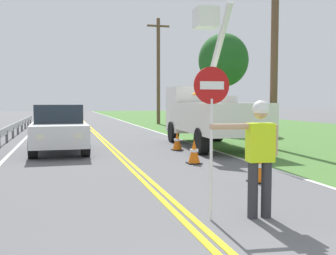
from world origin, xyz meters
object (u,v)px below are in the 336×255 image
(utility_bucket_truck, at_px, (208,111))
(roadside_tree_verge, at_px, (223,61))
(flagger_worker, at_px, (259,151))
(traffic_cone_mid, at_px, (194,152))
(oncoming_sedan_nearest, at_px, (59,129))
(traffic_cone_lead, at_px, (258,168))
(stop_sign_paddle, at_px, (211,108))
(traffic_cone_tail, at_px, (177,141))
(utility_pole_mid, at_px, (158,69))
(utility_pole_near, at_px, (274,45))

(utility_bucket_truck, relative_size, roadside_tree_verge, 1.17)
(flagger_worker, xyz_separation_m, traffic_cone_mid, (0.76, 5.42, -0.71))
(oncoming_sedan_nearest, relative_size, traffic_cone_lead, 5.91)
(stop_sign_paddle, height_order, roadside_tree_verge, roadside_tree_verge)
(oncoming_sedan_nearest, height_order, traffic_cone_mid, oncoming_sedan_nearest)
(oncoming_sedan_nearest, distance_m, traffic_cone_lead, 7.90)
(stop_sign_paddle, height_order, traffic_cone_lead, stop_sign_paddle)
(flagger_worker, xyz_separation_m, traffic_cone_tail, (1.20, 8.68, -0.71))
(stop_sign_paddle, height_order, traffic_cone_mid, stop_sign_paddle)
(flagger_worker, relative_size, utility_pole_mid, 0.22)
(utility_pole_mid, relative_size, traffic_cone_mid, 12.00)
(utility_bucket_truck, relative_size, traffic_cone_mid, 9.85)
(traffic_cone_lead, bearing_deg, stop_sign_paddle, -130.44)
(utility_pole_mid, distance_m, roadside_tree_verge, 8.91)
(flagger_worker, xyz_separation_m, utility_pole_near, (4.84, 8.12, 2.89))
(traffic_cone_lead, bearing_deg, utility_bucket_truck, 78.33)
(traffic_cone_tail, bearing_deg, traffic_cone_lead, -89.15)
(oncoming_sedan_nearest, relative_size, traffic_cone_mid, 5.91)
(flagger_worker, height_order, traffic_cone_lead, flagger_worker)
(utility_pole_near, relative_size, traffic_cone_tail, 10.74)
(utility_pole_near, height_order, traffic_cone_lead, utility_pole_near)
(traffic_cone_lead, relative_size, traffic_cone_tail, 1.00)
(stop_sign_paddle, xyz_separation_m, utility_pole_mid, (5.34, 25.69, 2.67))
(stop_sign_paddle, distance_m, utility_pole_near, 10.06)
(traffic_cone_tail, bearing_deg, flagger_worker, -97.86)
(oncoming_sedan_nearest, relative_size, utility_pole_mid, 0.49)
(stop_sign_paddle, relative_size, traffic_cone_lead, 3.33)
(utility_pole_near, relative_size, roadside_tree_verge, 1.27)
(stop_sign_paddle, bearing_deg, traffic_cone_mid, 74.05)
(utility_pole_mid, xyz_separation_m, traffic_cone_lead, (-3.28, -23.28, -4.05))
(traffic_cone_tail, bearing_deg, stop_sign_paddle, -102.85)
(utility_bucket_truck, xyz_separation_m, utility_pole_mid, (1.78, 16.02, 2.96))
(roadside_tree_verge, bearing_deg, utility_bucket_truck, -116.98)
(stop_sign_paddle, relative_size, traffic_cone_tail, 3.33)
(traffic_cone_lead, bearing_deg, flagger_worker, -117.40)
(flagger_worker, distance_m, oncoming_sedan_nearest, 9.57)
(flagger_worker, bearing_deg, stop_sign_paddle, 174.31)
(flagger_worker, height_order, traffic_cone_mid, flagger_worker)
(flagger_worker, distance_m, traffic_cone_lead, 2.89)
(utility_bucket_truck, xyz_separation_m, traffic_cone_tail, (-1.59, -1.07, -1.08))
(oncoming_sedan_nearest, distance_m, utility_pole_mid, 18.69)
(traffic_cone_mid, relative_size, traffic_cone_tail, 1.00)
(flagger_worker, relative_size, oncoming_sedan_nearest, 0.44)
(traffic_cone_tail, height_order, roadside_tree_verge, roadside_tree_verge)
(flagger_worker, distance_m, traffic_cone_tail, 8.79)
(oncoming_sedan_nearest, bearing_deg, utility_pole_mid, 65.46)
(flagger_worker, relative_size, traffic_cone_mid, 2.61)
(flagger_worker, xyz_separation_m, utility_bucket_truck, (2.79, 9.75, 0.37))
(roadside_tree_verge, bearing_deg, stop_sign_paddle, -113.20)
(utility_bucket_truck, distance_m, oncoming_sedan_nearest, 5.91)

